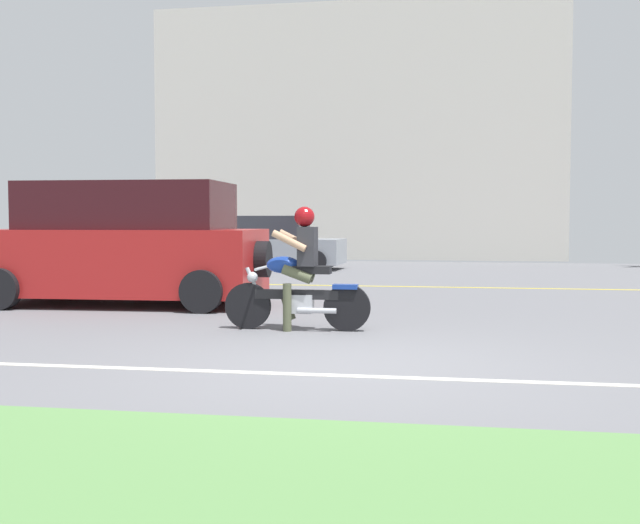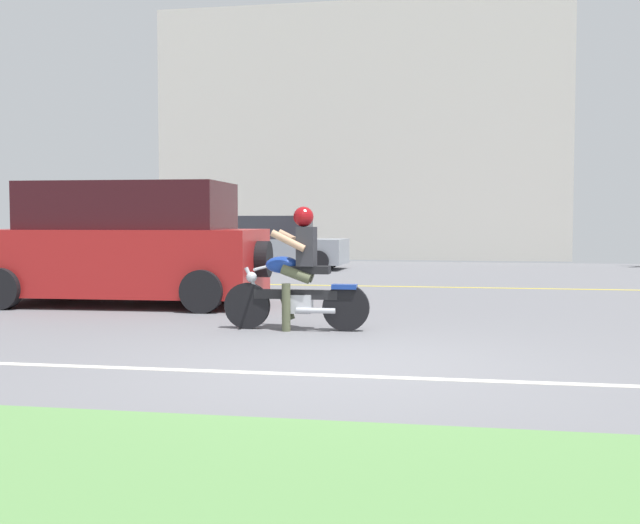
{
  "view_description": "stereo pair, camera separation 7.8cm",
  "coord_description": "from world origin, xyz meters",
  "px_view_note": "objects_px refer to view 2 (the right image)",
  "views": [
    {
      "loc": [
        0.95,
        -7.04,
        1.37
      ],
      "look_at": [
        -0.91,
        3.91,
        0.75
      ],
      "focal_mm": 42.68,
      "sensor_mm": 36.0,
      "label": 1
    },
    {
      "loc": [
        1.03,
        -7.03,
        1.37
      ],
      "look_at": [
        -0.91,
        3.91,
        0.75
      ],
      "focal_mm": 42.68,
      "sensor_mm": 36.0,
      "label": 2
    }
  ],
  "objects_px": {
    "suv_nearby": "(127,245)",
    "parked_car_1": "(274,244)",
    "motorcyclist": "(297,278)",
    "parked_car_0": "(75,242)"
  },
  "relations": [
    {
      "from": "suv_nearby",
      "to": "parked_car_1",
      "type": "distance_m",
      "value": 9.12
    },
    {
      "from": "parked_car_0",
      "to": "parked_car_1",
      "type": "relative_size",
      "value": 1.02
    },
    {
      "from": "suv_nearby",
      "to": "parked_car_1",
      "type": "relative_size",
      "value": 1.18
    },
    {
      "from": "suv_nearby",
      "to": "motorcyclist",
      "type": "bearing_deg",
      "value": -35.75
    },
    {
      "from": "parked_car_1",
      "to": "motorcyclist",
      "type": "bearing_deg",
      "value": -75.12
    },
    {
      "from": "motorcyclist",
      "to": "parked_car_0",
      "type": "xyz_separation_m",
      "value": [
        -8.09,
        9.66,
        0.14
      ]
    },
    {
      "from": "motorcyclist",
      "to": "parked_car_0",
      "type": "distance_m",
      "value": 12.6
    },
    {
      "from": "suv_nearby",
      "to": "parked_car_0",
      "type": "distance_m",
      "value": 8.7
    },
    {
      "from": "suv_nearby",
      "to": "parked_car_1",
      "type": "bearing_deg",
      "value": 88.37
    },
    {
      "from": "motorcyclist",
      "to": "suv_nearby",
      "type": "distance_m",
      "value": 4.1
    }
  ]
}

